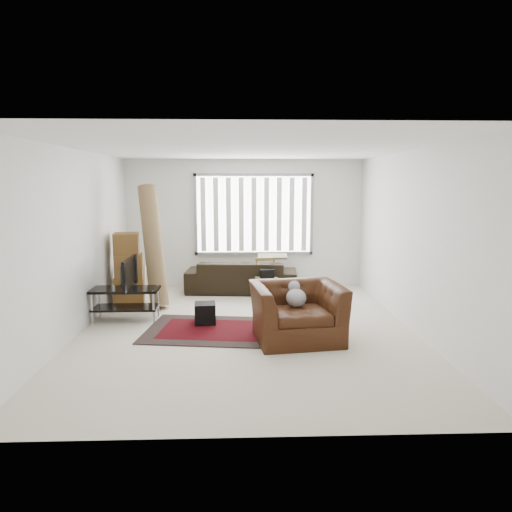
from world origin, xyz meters
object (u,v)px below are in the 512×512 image
Objects in this scene: tv_stand at (126,297)px; moving_boxes at (128,271)px; side_chair at (267,276)px; armchair at (297,308)px; sofa at (242,271)px.

tv_stand is 1.11m from moving_boxes.
moving_boxes is 2.59m from side_chair.
armchair is at bearing -91.87° from side_chair.
tv_stand is 0.78× the size of armchair.
tv_stand is 2.73m from side_chair.
armchair is (2.86, -2.07, -0.15)m from moving_boxes.
moving_boxes is 3.53m from armchair.
moving_boxes reaches higher than tv_stand.
armchair is (2.66, -1.00, 0.07)m from tv_stand.
tv_stand is 2.84m from armchair.
sofa is 0.74m from side_chair.
moving_boxes is at bearing 26.78° from sofa.
armchair is (0.29, -2.37, 0.03)m from side_chair.
armchair is (0.77, -2.92, 0.03)m from sofa.
tv_stand is 1.38× the size of side_chair.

